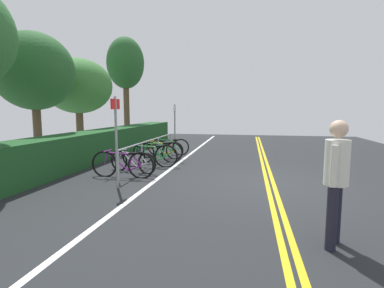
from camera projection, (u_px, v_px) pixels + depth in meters
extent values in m
cube|color=#232628|center=(270.00, 185.00, 7.49)|extent=(28.77, 13.38, 0.05)
cube|color=gold|center=(274.00, 184.00, 7.48)|extent=(25.89, 0.10, 0.00)
cube|color=gold|center=(267.00, 184.00, 7.51)|extent=(25.89, 0.10, 0.00)
cube|color=white|center=(158.00, 179.00, 8.06)|extent=(25.89, 0.12, 0.00)
cylinder|color=#9EA0A5|center=(118.00, 167.00, 7.58)|extent=(0.05, 0.05, 0.84)
cylinder|color=#9EA0A5|center=(142.00, 156.00, 9.25)|extent=(0.05, 0.05, 0.84)
cylinder|color=#9EA0A5|center=(158.00, 149.00, 10.92)|extent=(0.05, 0.05, 0.84)
cylinder|color=#9EA0A5|center=(170.00, 144.00, 12.59)|extent=(0.05, 0.05, 0.84)
cylinder|color=#9EA0A5|center=(151.00, 140.00, 10.04)|extent=(5.14, 0.04, 0.04)
torus|color=black|center=(104.00, 164.00, 8.27)|extent=(0.06, 0.77, 0.77)
torus|color=black|center=(141.00, 166.00, 8.08)|extent=(0.06, 0.77, 0.77)
cylinder|color=purple|center=(118.00, 162.00, 8.19)|extent=(0.04, 0.62, 0.52)
cylinder|color=purple|center=(120.00, 153.00, 8.15)|extent=(0.04, 0.73, 0.07)
cylinder|color=purple|center=(130.00, 163.00, 8.12)|extent=(0.04, 0.17, 0.47)
cylinder|color=purple|center=(135.00, 168.00, 8.12)|extent=(0.04, 0.39, 0.19)
cylinder|color=purple|center=(137.00, 160.00, 8.08)|extent=(0.04, 0.27, 0.32)
cylinder|color=purple|center=(106.00, 158.00, 8.24)|extent=(0.04, 0.14, 0.35)
cube|color=black|center=(132.00, 153.00, 8.08)|extent=(0.08, 0.20, 0.05)
cylinder|color=purple|center=(108.00, 151.00, 8.21)|extent=(0.46, 0.03, 0.03)
torus|color=black|center=(119.00, 161.00, 9.15)|extent=(0.25, 0.64, 0.66)
torus|color=black|center=(147.00, 164.00, 8.64)|extent=(0.25, 0.64, 0.66)
cylinder|color=silver|center=(129.00, 159.00, 8.95)|extent=(0.22, 0.59, 0.45)
cylinder|color=silver|center=(131.00, 153.00, 8.90)|extent=(0.26, 0.71, 0.07)
cylinder|color=silver|center=(139.00, 161.00, 8.78)|extent=(0.09, 0.18, 0.40)
cylinder|color=silver|center=(142.00, 165.00, 8.74)|extent=(0.15, 0.38, 0.17)
cylinder|color=silver|center=(144.00, 159.00, 8.68)|extent=(0.11, 0.26, 0.28)
cylinder|color=silver|center=(120.00, 156.00, 9.11)|extent=(0.08, 0.15, 0.30)
cube|color=black|center=(140.00, 153.00, 8.72)|extent=(0.14, 0.21, 0.05)
cylinder|color=silver|center=(121.00, 150.00, 9.06)|extent=(0.45, 0.17, 0.03)
torus|color=black|center=(134.00, 156.00, 9.68)|extent=(0.16, 0.77, 0.77)
torus|color=black|center=(166.00, 156.00, 9.62)|extent=(0.16, 0.77, 0.77)
cylinder|color=#198C38|center=(146.00, 153.00, 9.65)|extent=(0.12, 0.61, 0.53)
cylinder|color=#198C38|center=(148.00, 146.00, 9.62)|extent=(0.13, 0.73, 0.07)
cylinder|color=#198C38|center=(157.00, 154.00, 9.63)|extent=(0.06, 0.18, 0.48)
cylinder|color=#198C38|center=(160.00, 159.00, 9.64)|extent=(0.09, 0.39, 0.19)
cylinder|color=#198C38|center=(162.00, 152.00, 9.61)|extent=(0.07, 0.27, 0.33)
cylinder|color=#198C38|center=(135.00, 151.00, 9.66)|extent=(0.05, 0.15, 0.35)
cube|color=black|center=(159.00, 146.00, 9.60)|extent=(0.11, 0.21, 0.05)
cylinder|color=#198C38|center=(137.00, 144.00, 9.63)|extent=(0.46, 0.09, 0.03)
torus|color=black|center=(144.00, 153.00, 10.41)|extent=(0.27, 0.75, 0.76)
torus|color=black|center=(172.00, 152.00, 10.50)|extent=(0.27, 0.75, 0.76)
cylinder|color=#198C38|center=(154.00, 150.00, 10.44)|extent=(0.19, 0.56, 0.52)
cylinder|color=#198C38|center=(156.00, 144.00, 10.42)|extent=(0.22, 0.66, 0.07)
cylinder|color=#198C38|center=(164.00, 151.00, 10.47)|extent=(0.08, 0.17, 0.47)
cylinder|color=#198C38|center=(167.00, 155.00, 10.50)|extent=(0.14, 0.36, 0.19)
cylinder|color=#198C38|center=(169.00, 148.00, 10.48)|extent=(0.10, 0.25, 0.32)
cylinder|color=#198C38|center=(145.00, 148.00, 10.40)|extent=(0.07, 0.14, 0.35)
cube|color=black|center=(166.00, 143.00, 10.44)|extent=(0.13, 0.21, 0.05)
cylinder|color=#198C38|center=(146.00, 142.00, 10.38)|extent=(0.45, 0.16, 0.03)
torus|color=black|center=(150.00, 150.00, 11.38)|extent=(0.08, 0.69, 0.69)
torus|color=black|center=(175.00, 151.00, 11.23)|extent=(0.08, 0.69, 0.69)
cylinder|color=orange|center=(159.00, 148.00, 11.32)|extent=(0.05, 0.57, 0.47)
cylinder|color=orange|center=(161.00, 143.00, 11.28)|extent=(0.06, 0.67, 0.07)
cylinder|color=orange|center=(167.00, 149.00, 11.27)|extent=(0.04, 0.16, 0.42)
cylinder|color=orange|center=(170.00, 152.00, 11.27)|extent=(0.05, 0.36, 0.18)
cylinder|color=orange|center=(172.00, 147.00, 11.23)|extent=(0.04, 0.25, 0.29)
cylinder|color=orange|center=(151.00, 146.00, 11.36)|extent=(0.04, 0.13, 0.31)
cube|color=black|center=(169.00, 143.00, 11.23)|extent=(0.09, 0.20, 0.05)
cylinder|color=orange|center=(152.00, 141.00, 11.33)|extent=(0.46, 0.04, 0.03)
torus|color=black|center=(157.00, 147.00, 12.14)|extent=(0.21, 0.70, 0.70)
torus|color=black|center=(181.00, 147.00, 12.18)|extent=(0.21, 0.70, 0.70)
cylinder|color=#198C38|center=(166.00, 145.00, 12.14)|extent=(0.16, 0.56, 0.48)
cylinder|color=#198C38|center=(167.00, 140.00, 12.12)|extent=(0.19, 0.66, 0.07)
cylinder|color=#198C38|center=(174.00, 146.00, 12.16)|extent=(0.07, 0.17, 0.43)
cylinder|color=#198C38|center=(176.00, 149.00, 12.18)|extent=(0.12, 0.36, 0.18)
cylinder|color=#198C38|center=(178.00, 144.00, 12.16)|extent=(0.09, 0.25, 0.30)
cylinder|color=#198C38|center=(158.00, 144.00, 12.12)|extent=(0.07, 0.14, 0.32)
cube|color=black|center=(175.00, 140.00, 12.13)|extent=(0.12, 0.21, 0.05)
cylinder|color=#198C38|center=(159.00, 139.00, 12.10)|extent=(0.45, 0.13, 0.03)
cylinder|color=#1E1E2D|center=(332.00, 219.00, 3.94)|extent=(0.14, 0.14, 0.87)
cylinder|color=#1E1E2D|center=(336.00, 213.00, 4.17)|extent=(0.14, 0.14, 0.87)
cylinder|color=silver|center=(337.00, 163.00, 3.97)|extent=(0.32, 0.32, 0.62)
sphere|color=beige|center=(339.00, 129.00, 3.91)|extent=(0.24, 0.24, 0.24)
cylinder|color=silver|center=(334.00, 166.00, 3.81)|extent=(0.09, 0.09, 0.55)
cylinder|color=silver|center=(340.00, 162.00, 4.13)|extent=(0.09, 0.09, 0.55)
cylinder|color=gray|center=(116.00, 143.00, 6.98)|extent=(0.06, 0.06, 2.19)
cube|color=red|center=(115.00, 104.00, 6.87)|extent=(0.36, 0.06, 0.24)
cylinder|color=gray|center=(175.00, 128.00, 13.03)|extent=(0.06, 0.06, 2.09)
cube|color=white|center=(175.00, 109.00, 12.93)|extent=(0.36, 0.05, 0.24)
cube|color=#1C4C21|center=(107.00, 143.00, 11.98)|extent=(14.14, 1.15, 1.07)
cylinder|color=brown|center=(38.00, 134.00, 10.66)|extent=(0.29, 0.29, 1.99)
ellipsoid|color=#235626|center=(34.00, 71.00, 10.40)|extent=(2.76, 2.76, 2.72)
cylinder|color=brown|center=(80.00, 130.00, 13.66)|extent=(0.33, 0.33, 1.82)
ellipsoid|color=#387533|center=(78.00, 86.00, 13.42)|extent=(3.03, 3.03, 2.49)
cylinder|color=brown|center=(127.00, 114.00, 16.80)|extent=(0.32, 0.32, 3.17)
ellipsoid|color=#235626|center=(125.00, 63.00, 16.46)|extent=(2.07, 2.07, 2.84)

